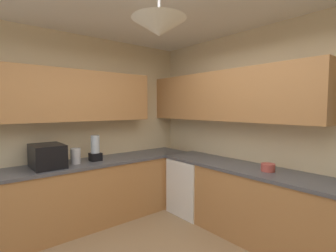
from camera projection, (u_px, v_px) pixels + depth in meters
The scene contains 8 objects.
room_shell at pixel (180, 92), 2.63m from camera, with size 4.22×3.78×2.75m.
counter_run_left at pixel (83, 194), 3.45m from camera, with size 0.65×3.39×0.89m.
counter_run_back at pixel (274, 210), 2.91m from camera, with size 3.31×0.65×0.89m.
dishwasher at pixel (193, 186), 3.89m from camera, with size 0.60×0.60×0.84m, color white.
microwave at pixel (47, 156), 3.13m from camera, with size 0.48×0.36×0.29m, color black.
kettle at pixel (76, 156), 3.33m from camera, with size 0.13×0.13×0.21m, color #B7B7BC.
bowl at pixel (268, 167), 2.94m from camera, with size 0.16×0.16×0.09m, color #B74C42.
blender_appliance at pixel (95, 149), 3.52m from camera, with size 0.15×0.15×0.36m.
Camera 1 is at (1.61, -1.23, 1.64)m, focal length 26.64 mm.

